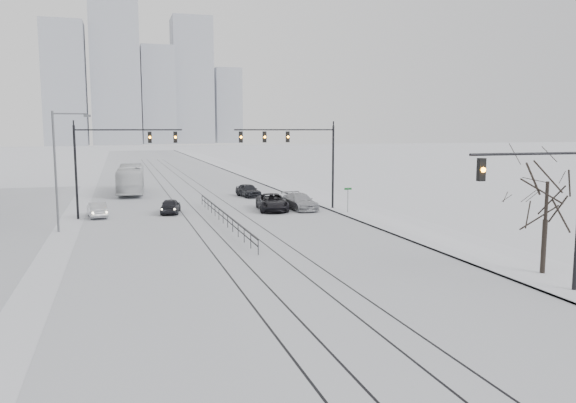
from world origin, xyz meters
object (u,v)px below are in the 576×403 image
object	(u,v)px
traffic_mast_near	(552,198)
box_truck	(131,179)
sedan_sb_inner	(170,206)
sedan_sb_outer	(97,210)
sedan_nb_right	(300,202)
sedan_nb_far	(248,190)
sedan_nb_front	(272,202)
bare_tree	(547,191)

from	to	relation	value
traffic_mast_near	box_truck	size ratio (longest dim) A/B	0.58
traffic_mast_near	sedan_sb_inner	world-z (taller)	traffic_mast_near
sedan_sb_outer	sedan_nb_right	size ratio (longest dim) A/B	0.77
sedan_nb_far	box_truck	world-z (taller)	box_truck
sedan_nb_front	sedan_nb_right	size ratio (longest dim) A/B	1.07
sedan_nb_front	sedan_nb_right	bearing A→B (deg)	3.31
box_truck	traffic_mast_near	bearing A→B (deg)	112.96
sedan_sb_outer	sedan_nb_front	size ratio (longest dim) A/B	0.72
bare_tree	sedan_nb_front	size ratio (longest dim) A/B	1.07
sedan_nb_front	sedan_nb_far	xyz separation A→B (m)	(0.21, 11.14, -0.05)
traffic_mast_near	sedan_nb_far	world-z (taller)	traffic_mast_near
sedan_sb_outer	sedan_nb_front	xyz separation A→B (m)	(15.70, -0.51, 0.12)
bare_tree	box_truck	xyz separation A→B (m)	(-19.88, 45.34, -2.79)
bare_tree	sedan_nb_far	world-z (taller)	bare_tree
sedan_nb_right	box_truck	distance (m)	23.96
sedan_nb_right	sedan_nb_far	distance (m)	11.59
sedan_sb_outer	box_truck	size ratio (longest dim) A/B	0.34
sedan_sb_outer	sedan_nb_front	distance (m)	15.71
box_truck	bare_tree	bearing A→B (deg)	116.77
bare_tree	sedan_nb_far	xyz separation A→B (m)	(-7.23, 38.11, -3.75)
sedan_sb_outer	sedan_sb_inner	bearing A→B (deg)	176.06
sedan_nb_front	sedan_nb_far	size ratio (longest dim) A/B	1.31
sedan_nb_front	sedan_nb_far	distance (m)	11.14
sedan_nb_right	box_truck	bearing A→B (deg)	124.17
sedan_sb_inner	box_truck	world-z (taller)	box_truck
sedan_sb_inner	traffic_mast_near	bearing A→B (deg)	125.54
sedan_sb_outer	sedan_nb_right	distance (m)	18.40
sedan_sb_outer	traffic_mast_near	bearing A→B (deg)	116.71
sedan_sb_outer	sedan_nb_far	world-z (taller)	sedan_nb_far
sedan_sb_inner	sedan_sb_outer	size ratio (longest dim) A/B	0.99
bare_tree	sedan_sb_inner	size ratio (longest dim) A/B	1.51
traffic_mast_near	sedan_nb_front	world-z (taller)	traffic_mast_near
sedan_sb_inner	box_truck	size ratio (longest dim) A/B	0.33
sedan_nb_front	sedan_nb_right	xyz separation A→B (m)	(2.69, -0.19, -0.02)
box_truck	sedan_nb_front	bearing A→B (deg)	127.20
sedan_nb_far	box_truck	distance (m)	14.60
bare_tree	sedan_nb_right	bearing A→B (deg)	100.05
sedan_sb_inner	sedan_nb_right	xyz separation A→B (m)	(12.06, -1.09, 0.08)
bare_tree	box_truck	distance (m)	49.58
sedan_nb_far	traffic_mast_near	bearing A→B (deg)	-93.72
sedan_nb_far	sedan_nb_front	bearing A→B (deg)	-101.48
sedan_nb_front	box_truck	size ratio (longest dim) A/B	0.47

